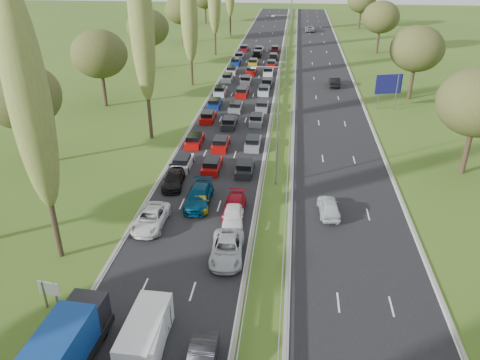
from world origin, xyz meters
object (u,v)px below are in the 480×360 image
(near_car_2, at_px, (151,218))
(near_car_3, at_px, (174,179))
(direction_sign, at_px, (389,86))
(white_van_rear, at_px, (149,332))
(info_sign, at_px, (49,291))
(white_van_front, at_px, (146,331))
(blue_lorry, at_px, (63,352))

(near_car_2, xyz_separation_m, near_car_3, (0.13, 7.60, -0.05))
(near_car_2, xyz_separation_m, direction_sign, (25.15, 34.90, 2.82))
(white_van_rear, bearing_deg, near_car_3, 95.88)
(info_sign, bearing_deg, direction_sign, 57.68)
(white_van_front, relative_size, direction_sign, 1.01)
(direction_sign, bearing_deg, blue_lorry, -116.62)
(white_van_rear, relative_size, info_sign, 2.30)
(white_van_front, bearing_deg, white_van_rear, 1.29)
(near_car_3, relative_size, blue_lorry, 0.58)
(near_car_3, xyz_separation_m, info_sign, (-3.78, -18.22, 0.67))
(blue_lorry, height_order, white_van_front, blue_lorry)
(near_car_2, bearing_deg, info_sign, -108.48)
(white_van_front, distance_m, direction_sign, 52.63)
(white_van_front, xyz_separation_m, white_van_rear, (0.13, -0.00, -0.08))
(near_car_2, bearing_deg, white_van_rear, -73.77)
(info_sign, bearing_deg, near_car_3, 78.28)
(white_van_rear, xyz_separation_m, info_sign, (-7.32, 2.39, 0.37))
(white_van_front, xyz_separation_m, info_sign, (-7.19, 2.39, 0.29))
(near_car_2, xyz_separation_m, blue_lorry, (-0.24, -15.75, 1.05))
(near_car_3, distance_m, white_van_rear, 20.92)
(blue_lorry, xyz_separation_m, info_sign, (-3.41, 5.12, -0.43))
(white_van_rear, distance_m, info_sign, 7.71)
(blue_lorry, bearing_deg, near_car_3, 92.25)
(near_car_3, height_order, info_sign, info_sign)
(near_car_2, distance_m, near_car_3, 7.60)
(near_car_2, height_order, blue_lorry, blue_lorry)
(info_sign, xyz_separation_m, direction_sign, (28.80, 45.53, 2.20))
(near_car_3, height_order, direction_sign, direction_sign)
(white_van_front, bearing_deg, info_sign, 162.99)
(white_van_front, relative_size, white_van_rear, 1.08)
(near_car_2, relative_size, near_car_3, 1.11)
(white_van_rear, relative_size, direction_sign, 0.93)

